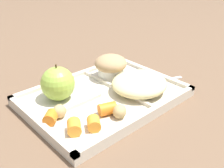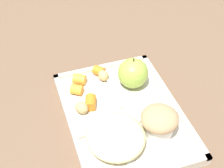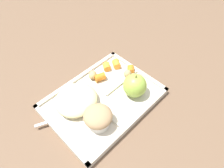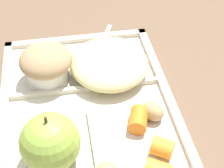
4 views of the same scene
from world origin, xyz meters
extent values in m
plane|color=brown|center=(0.00, 0.00, 0.00)|extent=(6.00, 6.00, 0.00)
cube|color=beige|center=(0.00, 0.00, 0.01)|extent=(0.34, 0.25, 0.02)
cube|color=beige|center=(0.00, -0.12, 0.02)|extent=(0.34, 0.01, 0.01)
cube|color=beige|center=(0.00, 0.12, 0.02)|extent=(0.34, 0.01, 0.01)
cube|color=beige|center=(0.17, 0.00, 0.02)|extent=(0.01, 0.25, 0.01)
cube|color=beige|center=(0.03, 0.00, 0.02)|extent=(0.01, 0.23, 0.01)
cube|color=beige|center=(-0.09, 0.00, 0.02)|extent=(0.15, 0.01, 0.01)
sphere|color=#93B742|center=(-0.08, 0.05, 0.05)|extent=(0.07, 0.07, 0.07)
cylinder|color=#4C381E|center=(-0.08, 0.05, 0.09)|extent=(0.00, 0.00, 0.01)
cylinder|color=silver|center=(0.07, 0.05, 0.03)|extent=(0.06, 0.06, 0.03)
ellipsoid|color=tan|center=(0.07, 0.05, 0.06)|extent=(0.08, 0.08, 0.04)
cylinder|color=orange|center=(-0.10, -0.08, 0.03)|extent=(0.04, 0.04, 0.02)
cylinder|color=orange|center=(-0.05, -0.06, 0.03)|extent=(0.04, 0.04, 0.02)
ellipsoid|color=tan|center=(-0.04, -0.09, 0.03)|extent=(0.04, 0.04, 0.03)
ellipsoid|color=beige|center=(0.07, -0.04, 0.04)|extent=(0.13, 0.12, 0.04)
sphere|color=brown|center=(0.07, -0.06, 0.03)|extent=(0.03, 0.03, 0.03)
sphere|color=brown|center=(0.08, -0.01, 0.03)|extent=(0.03, 0.03, 0.03)
cube|color=white|center=(0.16, -0.05, 0.02)|extent=(0.08, 0.04, 0.00)
cube|color=white|center=(0.11, -0.03, 0.02)|extent=(0.04, 0.03, 0.00)
cylinder|color=white|center=(0.09, -0.01, 0.02)|extent=(0.02, 0.01, 0.00)
cylinder|color=white|center=(0.08, -0.02, 0.02)|extent=(0.02, 0.01, 0.00)
cylinder|color=white|center=(0.08, -0.02, 0.02)|extent=(0.02, 0.01, 0.00)
camera|label=1|loc=(-0.34, -0.40, 0.32)|focal=42.67mm
camera|label=2|loc=(0.47, -0.19, 0.59)|focal=53.90mm
camera|label=3|loc=(0.24, 0.27, 0.52)|focal=31.70mm
camera|label=4|loc=(-0.35, 0.02, 0.38)|focal=55.46mm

